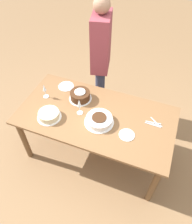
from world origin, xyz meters
TOP-DOWN VIEW (x-y plane):
  - ground_plane at (0.00, 0.00)m, footprint 12.00×12.00m
  - dining_table at (0.00, 0.00)m, footprint 1.78×0.93m
  - cake_center_white at (-0.07, 0.09)m, footprint 0.33×0.33m
  - cake_front_chocolate at (0.27, -0.18)m, footprint 0.28×0.28m
  - cake_back_decorated at (0.48, 0.22)m, footprint 0.27×0.27m
  - wine_glass_near at (0.68, -0.06)m, footprint 0.07×0.07m
  - wine_glass_far at (0.18, 0.04)m, footprint 0.07×0.07m
  - dessert_plate_left at (-0.41, 0.15)m, footprint 0.17×0.17m
  - dessert_plate_right at (0.54, -0.32)m, footprint 0.20×0.20m
  - fork_pile at (-0.64, -0.11)m, footprint 0.19×0.12m
  - person_cutting at (0.23, -0.76)m, footprint 0.30×0.44m

SIDE VIEW (x-z plane):
  - ground_plane at x=0.00m, z-range 0.00..0.00m
  - dining_table at x=0.00m, z-range 0.28..1.04m
  - dessert_plate_right at x=0.54m, z-range 0.76..0.77m
  - dessert_plate_left at x=-0.41m, z-range 0.76..0.77m
  - fork_pile at x=-0.64m, z-range 0.76..0.77m
  - cake_back_decorated at x=0.48m, z-range 0.76..0.84m
  - cake_center_white at x=-0.07m, z-range 0.76..0.84m
  - cake_front_chocolate at x=0.27m, z-range 0.76..0.87m
  - wine_glass_near at x=0.68m, z-range 0.79..0.98m
  - wine_glass_far at x=0.18m, z-range 0.80..1.01m
  - person_cutting at x=0.23m, z-range 0.19..1.95m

